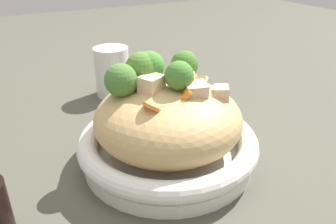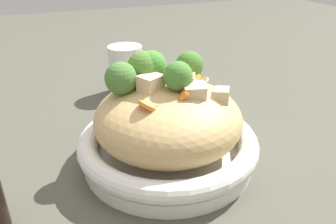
# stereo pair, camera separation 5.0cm
# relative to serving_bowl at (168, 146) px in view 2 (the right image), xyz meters

# --- Properties ---
(ground_plane) EXTENTS (3.00, 3.00, 0.00)m
(ground_plane) POSITION_rel_serving_bowl_xyz_m (0.00, 0.00, -0.03)
(ground_plane) COLOR #4A4A3E
(serving_bowl) EXTENTS (0.29, 0.29, 0.05)m
(serving_bowl) POSITION_rel_serving_bowl_xyz_m (0.00, 0.00, 0.00)
(serving_bowl) COLOR white
(serving_bowl) RESTS_ON ground_plane
(noodle_heap) EXTENTS (0.23, 0.23, 0.12)m
(noodle_heap) POSITION_rel_serving_bowl_xyz_m (-0.00, 0.00, 0.05)
(noodle_heap) COLOR tan
(noodle_heap) RESTS_ON serving_bowl
(broccoli_florets) EXTENTS (0.19, 0.13, 0.07)m
(broccoli_florets) POSITION_rel_serving_bowl_xyz_m (0.01, -0.03, 0.12)
(broccoli_florets) COLOR #8FB468
(broccoli_florets) RESTS_ON serving_bowl
(carrot_coins) EXTENTS (0.16, 0.10, 0.04)m
(carrot_coins) POSITION_rel_serving_bowl_xyz_m (-0.01, 0.02, 0.10)
(carrot_coins) COLOR orange
(carrot_coins) RESTS_ON serving_bowl
(zucchini_slices) EXTENTS (0.10, 0.07, 0.03)m
(zucchini_slices) POSITION_rel_serving_bowl_xyz_m (0.03, -0.05, 0.10)
(zucchini_slices) COLOR beige
(zucchini_slices) RESTS_ON serving_bowl
(chicken_chunks) EXTENTS (0.13, 0.08, 0.04)m
(chicken_chunks) POSITION_rel_serving_bowl_xyz_m (-0.01, 0.02, 0.11)
(chicken_chunks) COLOR beige
(chicken_chunks) RESTS_ON serving_bowl
(drinking_glass) EXTENTS (0.08, 0.08, 0.11)m
(drinking_glass) POSITION_rel_serving_bowl_xyz_m (-0.02, -0.30, 0.03)
(drinking_glass) COLOR silver
(drinking_glass) RESTS_ON ground_plane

